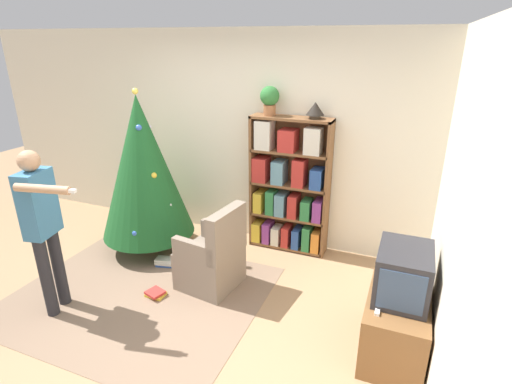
{
  "coord_description": "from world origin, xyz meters",
  "views": [
    {
      "loc": [
        1.91,
        -2.57,
        2.47
      ],
      "look_at": [
        0.52,
        0.85,
        1.05
      ],
      "focal_mm": 28.0,
      "sensor_mm": 36.0,
      "label": 1
    }
  ],
  "objects_px": {
    "television": "(403,274)",
    "standing_person": "(42,221)",
    "potted_plant": "(270,98)",
    "bookshelf": "(288,188)",
    "table_lamp": "(315,109)",
    "christmas_tree": "(143,168)",
    "armchair": "(213,259)"
  },
  "relations": [
    {
      "from": "christmas_tree",
      "to": "television",
      "type": "bearing_deg",
      "value": -13.31
    },
    {
      "from": "armchair",
      "to": "potted_plant",
      "type": "relative_size",
      "value": 2.8
    },
    {
      "from": "standing_person",
      "to": "table_lamp",
      "type": "height_order",
      "value": "table_lamp"
    },
    {
      "from": "standing_person",
      "to": "potted_plant",
      "type": "relative_size",
      "value": 4.85
    },
    {
      "from": "potted_plant",
      "to": "christmas_tree",
      "type": "bearing_deg",
      "value": -153.65
    },
    {
      "from": "potted_plant",
      "to": "bookshelf",
      "type": "bearing_deg",
      "value": -1.42
    },
    {
      "from": "christmas_tree",
      "to": "potted_plant",
      "type": "height_order",
      "value": "potted_plant"
    },
    {
      "from": "armchair",
      "to": "table_lamp",
      "type": "height_order",
      "value": "table_lamp"
    },
    {
      "from": "christmas_tree",
      "to": "table_lamp",
      "type": "xyz_separation_m",
      "value": [
        1.86,
        0.66,
        0.7
      ]
    },
    {
      "from": "television",
      "to": "table_lamp",
      "type": "xyz_separation_m",
      "value": [
        -1.11,
        1.36,
        1.01
      ]
    },
    {
      "from": "bookshelf",
      "to": "television",
      "type": "distance_m",
      "value": 1.94
    },
    {
      "from": "standing_person",
      "to": "television",
      "type": "bearing_deg",
      "value": 89.96
    },
    {
      "from": "armchair",
      "to": "standing_person",
      "type": "distance_m",
      "value": 1.64
    },
    {
      "from": "standing_person",
      "to": "potted_plant",
      "type": "bearing_deg",
      "value": 132.72
    },
    {
      "from": "potted_plant",
      "to": "standing_person",
      "type": "bearing_deg",
      "value": -125.19
    },
    {
      "from": "standing_person",
      "to": "potted_plant",
      "type": "distance_m",
      "value": 2.62
    },
    {
      "from": "bookshelf",
      "to": "armchair",
      "type": "height_order",
      "value": "bookshelf"
    },
    {
      "from": "television",
      "to": "table_lamp",
      "type": "bearing_deg",
      "value": 129.13
    },
    {
      "from": "christmas_tree",
      "to": "table_lamp",
      "type": "relative_size",
      "value": 9.85
    },
    {
      "from": "television",
      "to": "christmas_tree",
      "type": "relative_size",
      "value": 0.28
    },
    {
      "from": "bookshelf",
      "to": "table_lamp",
      "type": "bearing_deg",
      "value": 1.27
    },
    {
      "from": "television",
      "to": "armchair",
      "type": "height_order",
      "value": "television"
    },
    {
      "from": "christmas_tree",
      "to": "standing_person",
      "type": "bearing_deg",
      "value": -93.81
    },
    {
      "from": "television",
      "to": "standing_person",
      "type": "bearing_deg",
      "value": -167.95
    },
    {
      "from": "armchair",
      "to": "table_lamp",
      "type": "relative_size",
      "value": 4.6
    },
    {
      "from": "christmas_tree",
      "to": "armchair",
      "type": "distance_m",
      "value": 1.42
    },
    {
      "from": "bookshelf",
      "to": "television",
      "type": "bearing_deg",
      "value": -44.32
    },
    {
      "from": "christmas_tree",
      "to": "armchair",
      "type": "xyz_separation_m",
      "value": [
        1.12,
        -0.45,
        -0.73
      ]
    },
    {
      "from": "television",
      "to": "potted_plant",
      "type": "relative_size",
      "value": 1.66
    },
    {
      "from": "standing_person",
      "to": "table_lamp",
      "type": "bearing_deg",
      "value": 123.82
    },
    {
      "from": "table_lamp",
      "to": "television",
      "type": "bearing_deg",
      "value": -50.87
    },
    {
      "from": "bookshelf",
      "to": "potted_plant",
      "type": "distance_m",
      "value": 1.07
    }
  ]
}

